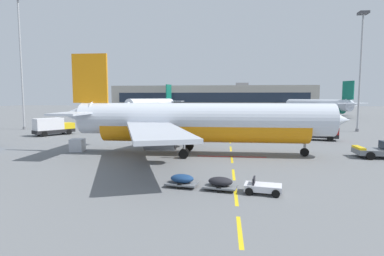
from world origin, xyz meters
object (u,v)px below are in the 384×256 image
airliner_foreground (198,122)px  apron_light_mast_near (20,49)px  fuel_service_truck (53,126)px  baggage_train (221,183)px  uld_cargo_container (77,145)px  airliner_far_center (152,104)px  catering_truck (314,130)px  airliner_far_right (317,106)px  apron_light_mast_far (361,57)px

airliner_foreground → apron_light_mast_near: bearing=147.4°
fuel_service_truck → airliner_foreground: bearing=-30.1°
baggage_train → apron_light_mast_near: 60.82m
uld_cargo_container → airliner_foreground: bearing=-1.5°
airliner_far_center → catering_truck: 84.21m
fuel_service_truck → apron_light_mast_near: (-11.83, 9.21, 15.43)m
airliner_foreground → airliner_far_center: (-26.15, 86.93, 0.12)m
airliner_far_center → airliner_far_right: airliner_far_center is taller
airliner_far_right → apron_light_mast_near: apron_light_mast_near is taller
airliner_far_right → apron_light_mast_near: bearing=-144.6°
airliner_far_center → catering_truck: (43.74, -71.92, -2.42)m
fuel_service_truck → apron_light_mast_near: apron_light_mast_near is taller
airliner_far_right → catering_truck: (-18.79, -64.71, -2.28)m
apron_light_mast_near → apron_light_mast_far: (69.75, 3.15, -2.33)m
airliner_far_center → apron_light_mast_near: bearing=-102.6°
fuel_service_truck → airliner_far_center: bearing=88.4°
apron_light_mast_far → catering_truck: bearing=-131.9°
fuel_service_truck → apron_light_mast_far: size_ratio=0.30×
apron_light_mast_far → baggage_train: bearing=-122.0°
airliner_far_right → apron_light_mast_far: 52.61m
apron_light_mast_far → airliner_foreground: bearing=-136.2°
catering_truck → uld_cargo_container: bearing=-156.2°
baggage_train → apron_light_mast_near: bearing=137.0°
catering_truck → airliner_foreground: bearing=-139.5°
catering_truck → apron_light_mast_near: size_ratio=0.27×
apron_light_mast_near → baggage_train: bearing=-43.0°
catering_truck → uld_cargo_container: 36.23m
airliner_foreground → apron_light_mast_far: (29.85, 28.65, 10.80)m
baggage_train → apron_light_mast_near: (-42.82, 39.89, 16.56)m
fuel_service_truck → uld_cargo_container: bearing=-51.8°
airliner_far_right → uld_cargo_container: size_ratio=18.95×
airliner_foreground → apron_light_mast_near: apron_light_mast_near is taller
fuel_service_truck → apron_light_mast_far: apron_light_mast_far is taller
uld_cargo_container → apron_light_mast_near: 38.56m
catering_truck → baggage_train: bearing=-116.5°
baggage_train → catering_truck: bearing=63.5°
catering_truck → apron_light_mast_far: 22.54m
airliner_far_center → baggage_train: airliner_far_center is taller
airliner_far_right → uld_cargo_container: airliner_far_right is taller
fuel_service_truck → apron_light_mast_far: 60.66m
airliner_far_center → apron_light_mast_near: size_ratio=1.26×
uld_cargo_container → airliner_far_center: bearing=97.0°
airliner_foreground → apron_light_mast_far: apron_light_mast_far is taller
uld_cargo_container → apron_light_mast_far: size_ratio=0.07×
airliner_foreground → uld_cargo_container: size_ratio=19.85×
airliner_far_center → fuel_service_truck: (-1.92, -70.64, -2.42)m
airliner_far_right → catering_truck: 67.42m
airliner_far_right → uld_cargo_container: (-51.94, -79.30, -3.12)m
apron_light_mast_near → airliner_far_right: bearing=35.4°
airliner_foreground → catering_truck: bearing=40.5°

